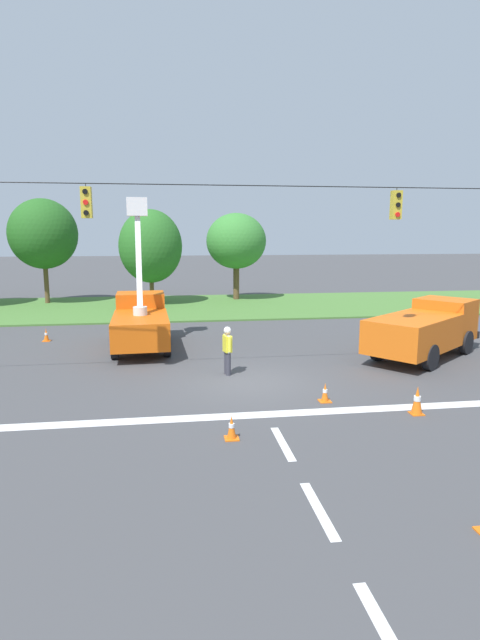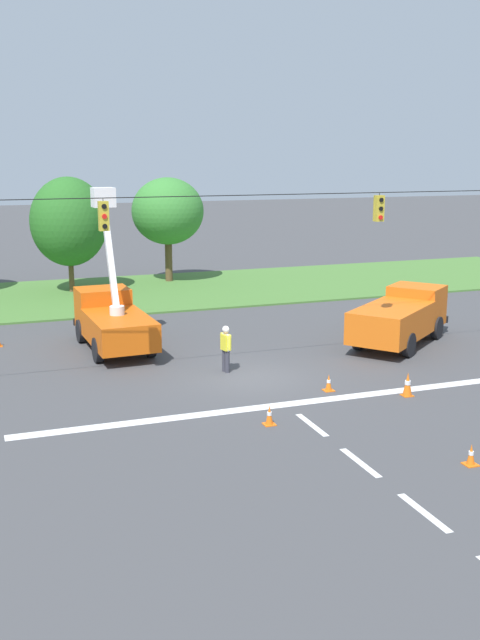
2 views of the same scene
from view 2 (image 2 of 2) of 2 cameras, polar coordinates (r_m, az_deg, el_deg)
The scene contains 13 objects.
ground_plane at distance 27.44m, azimuth 0.85°, elevation -4.40°, with size 200.00×200.00×0.00m, color #424244.
grass_verge at distance 44.27m, azimuth -7.40°, elevation 2.11°, with size 56.00×12.00×0.10m, color #477533.
lane_markings at distance 23.34m, azimuth 4.95°, elevation -7.53°, with size 17.60×15.25×0.01m.
signal_gantry at distance 26.51m, azimuth 0.86°, elevation 4.42°, with size 26.20×0.33×7.20m.
tree_centre at distance 44.46m, azimuth -12.91°, elevation 7.31°, with size 4.41×4.47×6.73m.
tree_east at distance 47.28m, azimuth -5.53°, elevation 8.23°, with size 4.49×4.46×6.57m.
utility_truck_bucket_lift at distance 31.65m, azimuth -9.71°, elevation 0.22°, with size 2.61×6.19×6.64m.
utility_truck_support_near at distance 32.69m, azimuth 12.15°, elevation 0.25°, with size 6.39×5.70×2.25m.
road_worker at distance 27.86m, azimuth -1.09°, elevation -2.00°, with size 0.32×0.64×1.77m.
traffic_cone_foreground_left at distance 26.04m, azimuth 6.77°, elevation -4.79°, with size 0.36×0.36×0.59m.
traffic_cone_foreground_right at distance 22.73m, azimuth 2.25°, elevation -7.28°, with size 0.36×0.36×0.62m.
traffic_cone_mid_left at distance 20.84m, azimuth 17.19°, elevation -9.81°, with size 0.36×0.36×0.58m.
traffic_cone_far_left at distance 25.92m, azimuth 12.65°, elevation -4.79°, with size 0.36×0.36×0.82m.
Camera 2 is at (-9.28, -24.55, 8.01)m, focal length 42.00 mm.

